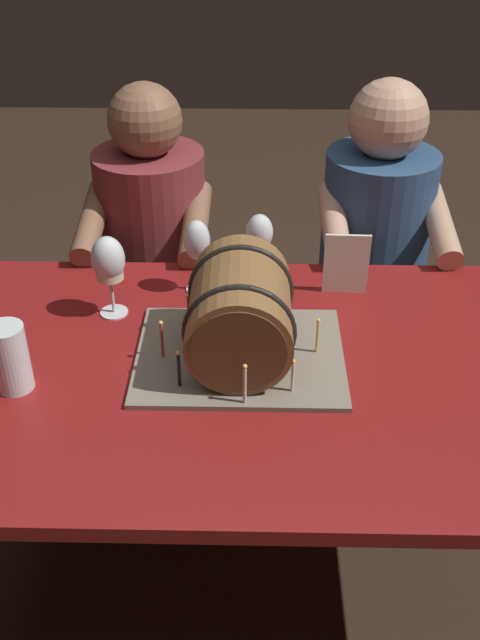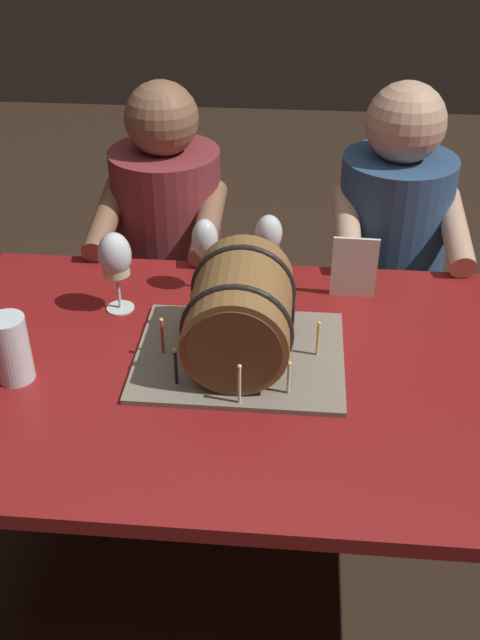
# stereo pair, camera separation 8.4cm
# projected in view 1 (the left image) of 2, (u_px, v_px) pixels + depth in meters

# --- Properties ---
(ground_plane) EXTENTS (8.00, 8.00, 0.00)m
(ground_plane) POSITION_uv_depth(u_px,v_px,m) (261.00, 578.00, 1.98)
(ground_plane) COLOR #332319
(dining_table) EXTENTS (1.49, 0.90, 0.72)m
(dining_table) POSITION_uv_depth(u_px,v_px,m) (265.00, 401.00, 1.63)
(dining_table) COLOR maroon
(dining_table) RESTS_ON ground
(barrel_cake) EXTENTS (0.45, 0.36, 0.24)m
(barrel_cake) POSITION_uv_depth(u_px,v_px,m) (240.00, 317.00, 1.54)
(barrel_cake) COLOR gray
(barrel_cake) RESTS_ON dining_table
(wine_glass_amber) EXTENTS (0.07, 0.07, 0.17)m
(wine_glass_amber) POSITION_uv_depth(u_px,v_px,m) (259.00, 236.00, 1.83)
(wine_glass_amber) COLOR white
(wine_glass_amber) RESTS_ON dining_table
(wine_glass_white) EXTENTS (0.08, 0.08, 0.20)m
(wine_glass_white) POSITION_uv_depth(u_px,v_px,m) (108.00, 263.00, 1.67)
(wine_glass_white) COLOR white
(wine_glass_white) RESTS_ON dining_table
(wine_glass_empty) EXTENTS (0.06, 0.06, 0.19)m
(wine_glass_empty) POSITION_uv_depth(u_px,v_px,m) (197.00, 242.00, 1.76)
(wine_glass_empty) COLOR white
(wine_glass_empty) RESTS_ON dining_table
(beer_pint) EXTENTS (0.08, 0.08, 0.15)m
(beer_pint) POSITION_uv_depth(u_px,v_px,m) (11.00, 360.00, 1.48)
(beer_pint) COLOR white
(beer_pint) RESTS_ON dining_table
(menu_card) EXTENTS (0.11, 0.01, 0.16)m
(menu_card) POSITION_uv_depth(u_px,v_px,m) (346.00, 264.00, 1.78)
(menu_card) COLOR silver
(menu_card) RESTS_ON dining_table
(person_seated_left) EXTENTS (0.36, 0.46, 1.13)m
(person_seated_left) POSITION_uv_depth(u_px,v_px,m) (157.00, 284.00, 2.26)
(person_seated_left) COLOR #4C1B1E
(person_seated_left) RESTS_ON ground
(person_seated_right) EXTENTS (0.37, 0.46, 1.15)m
(person_seated_right) POSITION_uv_depth(u_px,v_px,m) (370.00, 283.00, 2.25)
(person_seated_right) COLOR #1B2D46
(person_seated_right) RESTS_ON ground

